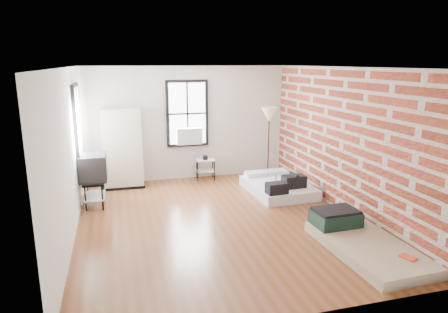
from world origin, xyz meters
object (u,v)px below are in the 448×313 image
object	(u,v)px
tv_stand	(93,169)
mattress_main	(278,186)
floor_lamp	(269,118)
mattress_bare	(360,240)
wardrobe	(123,149)
side_table	(205,164)

from	to	relation	value
tv_stand	mattress_main	bearing A→B (deg)	-2.87
floor_lamp	tv_stand	bearing A→B (deg)	-170.60
mattress_bare	tv_stand	size ratio (longest dim) A/B	1.96
mattress_main	mattress_bare	xyz separation A→B (m)	(0.17, -2.90, -0.02)
mattress_main	floor_lamp	size ratio (longest dim) A/B	0.96
mattress_bare	wardrobe	size ratio (longest dim) A/B	1.14
mattress_main	wardrobe	xyz separation A→B (m)	(-3.35, 1.38, 0.77)
mattress_bare	tv_stand	world-z (taller)	tv_stand
side_table	floor_lamp	xyz separation A→B (m)	(1.45, -0.56, 1.17)
wardrobe	tv_stand	distance (m)	1.32
mattress_bare	wardrobe	distance (m)	5.60
wardrobe	side_table	bearing A→B (deg)	3.09
floor_lamp	tv_stand	xyz separation A→B (m)	(-4.05, -0.67, -0.81)
side_table	tv_stand	size ratio (longest dim) A/B	0.57
mattress_main	side_table	size ratio (longest dim) A/B	2.85
mattress_main	tv_stand	bearing A→B (deg)	174.07
mattress_main	tv_stand	xyz separation A→B (m)	(-3.96, 0.22, 0.62)
mattress_main	floor_lamp	world-z (taller)	floor_lamp
mattress_bare	mattress_main	bearing A→B (deg)	91.48
mattress_main	tv_stand	distance (m)	4.02
floor_lamp	mattress_bare	bearing A→B (deg)	-88.82
mattress_bare	floor_lamp	world-z (taller)	floor_lamp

